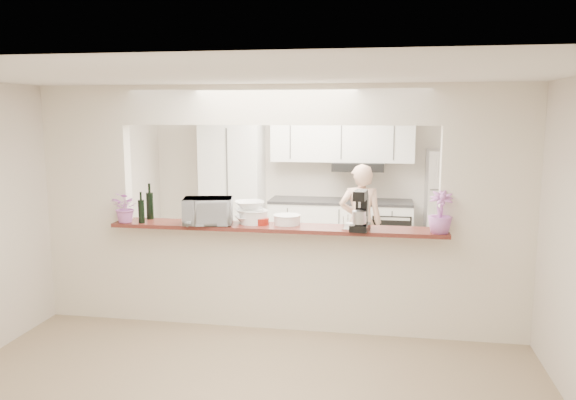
% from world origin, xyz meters
% --- Properties ---
extents(floor, '(6.00, 6.00, 0.00)m').
position_xyz_m(floor, '(0.00, 0.00, 0.00)').
color(floor, '#9C8969').
rests_on(floor, ground).
extents(tile_overlay, '(5.00, 2.90, 0.01)m').
position_xyz_m(tile_overlay, '(0.00, 1.55, 0.01)').
color(tile_overlay, beige).
rests_on(tile_overlay, floor).
extents(partition, '(5.00, 0.15, 2.50)m').
position_xyz_m(partition, '(0.00, 0.00, 1.48)').
color(partition, white).
rests_on(partition, floor).
extents(bar_counter, '(3.40, 0.38, 1.09)m').
position_xyz_m(bar_counter, '(0.00, -0.00, 0.58)').
color(bar_counter, white).
rests_on(bar_counter, floor).
extents(kitchen_cabinets, '(3.15, 0.62, 2.25)m').
position_xyz_m(kitchen_cabinets, '(-0.19, 2.72, 0.97)').
color(kitchen_cabinets, silver).
rests_on(kitchen_cabinets, floor).
extents(refrigerator, '(0.75, 0.70, 1.70)m').
position_xyz_m(refrigerator, '(2.05, 2.65, 0.85)').
color(refrigerator, silver).
rests_on(refrigerator, floor).
extents(flower_left, '(0.36, 0.34, 0.32)m').
position_xyz_m(flower_left, '(-1.57, -0.15, 1.25)').
color(flower_left, pink).
rests_on(flower_left, bar_counter).
extents(wine_bottle_a, '(0.08, 0.08, 0.39)m').
position_xyz_m(wine_bottle_a, '(-1.40, 0.07, 1.24)').
color(wine_bottle_a, black).
rests_on(wine_bottle_a, bar_counter).
extents(wine_bottle_b, '(0.07, 0.07, 0.33)m').
position_xyz_m(wine_bottle_b, '(-1.40, -0.15, 1.22)').
color(wine_bottle_b, black).
rests_on(wine_bottle_b, bar_counter).
extents(toaster_oven, '(0.55, 0.43, 0.27)m').
position_xyz_m(toaster_oven, '(-0.70, -0.10, 1.23)').
color(toaster_oven, silver).
rests_on(toaster_oven, bar_counter).
extents(serving_bowls, '(0.40, 0.40, 0.22)m').
position_xyz_m(serving_bowls, '(-0.30, 0.05, 1.20)').
color(serving_bowls, white).
rests_on(serving_bowls, bar_counter).
extents(plate_stack_a, '(0.30, 0.30, 0.14)m').
position_xyz_m(plate_stack_a, '(-0.25, 0.03, 1.16)').
color(plate_stack_a, white).
rests_on(plate_stack_a, bar_counter).
extents(plate_stack_b, '(0.28, 0.28, 0.10)m').
position_xyz_m(plate_stack_b, '(0.10, 0.03, 1.14)').
color(plate_stack_b, white).
rests_on(plate_stack_b, bar_counter).
extents(red_bowl, '(0.14, 0.14, 0.07)m').
position_xyz_m(red_bowl, '(-0.15, -0.03, 1.12)').
color(red_bowl, maroon).
rests_on(red_bowl, bar_counter).
extents(tan_bowl, '(0.14, 0.14, 0.07)m').
position_xyz_m(tan_bowl, '(0.05, 0.08, 1.12)').
color(tan_bowl, beige).
rests_on(tan_bowl, bar_counter).
extents(utensil_caddy, '(0.25, 0.19, 0.20)m').
position_xyz_m(utensil_caddy, '(0.80, -0.15, 1.18)').
color(utensil_caddy, silver).
rests_on(utensil_caddy, bar_counter).
extents(stand_mixer, '(0.20, 0.29, 0.39)m').
position_xyz_m(stand_mixer, '(0.85, -0.14, 1.27)').
color(stand_mixer, black).
rests_on(stand_mixer, bar_counter).
extents(flower_right, '(0.23, 0.23, 0.40)m').
position_xyz_m(flower_right, '(1.60, -0.15, 1.29)').
color(flower_right, '#BE6FCF').
rests_on(flower_right, bar_counter).
extents(person, '(0.58, 0.40, 1.55)m').
position_xyz_m(person, '(0.78, 1.79, 0.78)').
color(person, tan).
rests_on(person, floor).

